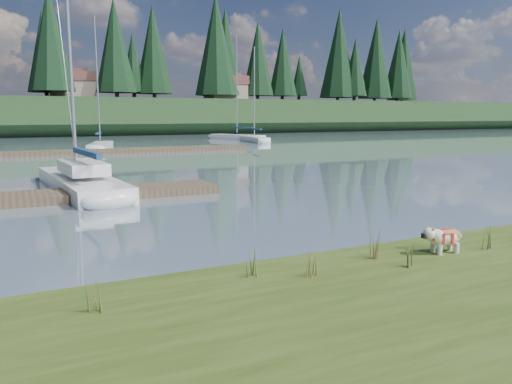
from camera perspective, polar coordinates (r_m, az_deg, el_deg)
ground at (r=39.48m, az=-21.93°, el=3.96°), size 200.00×200.00×0.00m
ridge at (r=82.31m, az=-24.45°, el=7.79°), size 200.00×20.00×5.00m
bulldog at (r=10.12m, az=20.71°, el=-4.76°), size 0.87×0.42×0.51m
sailboat_main at (r=21.38m, az=-19.77°, el=1.55°), size 2.65×9.80×13.84m
dock_far at (r=39.67m, az=-19.06°, el=4.35°), size 26.00×2.20×0.30m
sailboat_bg_2 at (r=44.74m, az=-17.26°, el=5.13°), size 3.36×7.37×10.98m
sailboat_bg_4 at (r=54.28m, az=-0.40°, el=6.12°), size 1.95×6.80×10.03m
sailboat_bg_5 at (r=59.74m, az=-2.70°, el=6.35°), size 4.75×8.42×11.99m
weed_0 at (r=8.14m, az=-0.66°, el=-8.29°), size 0.17×0.14×0.49m
weed_1 at (r=8.22m, az=6.27°, el=-8.12°), size 0.17×0.14×0.51m
weed_2 at (r=9.36m, az=13.23°, el=-5.50°), size 0.17×0.14×0.76m
weed_3 at (r=7.04m, az=-18.09°, el=-11.31°), size 0.17×0.14×0.55m
weed_4 at (r=9.03m, az=16.88°, el=-6.94°), size 0.17×0.14×0.48m
weed_5 at (r=10.74m, az=24.83°, el=-4.80°), size 0.17×0.14×0.52m
mud_lip at (r=8.71m, az=-4.75°, el=-10.50°), size 60.00×0.50×0.14m
conifer_4 at (r=76.17m, az=-22.44°, el=15.89°), size 6.16×6.16×15.10m
conifer_5 at (r=81.65m, az=-13.87°, el=14.17°), size 3.96×3.96×10.35m
conifer_6 at (r=83.97m, az=-4.59°, el=16.42°), size 7.04×7.04×17.00m
conifer_7 at (r=92.47m, az=3.06°, el=14.61°), size 5.28×5.28×13.20m
conifer_8 at (r=96.18m, az=11.24°, el=13.83°), size 4.62×4.62×11.77m
conifer_9 at (r=106.86m, az=15.96°, el=13.88°), size 5.94×5.94×14.62m
house_1 at (r=80.88m, az=-20.30°, el=11.44°), size 6.30×5.30×4.65m
house_2 at (r=85.04m, az=-3.51°, el=11.81°), size 6.30×5.30×4.65m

